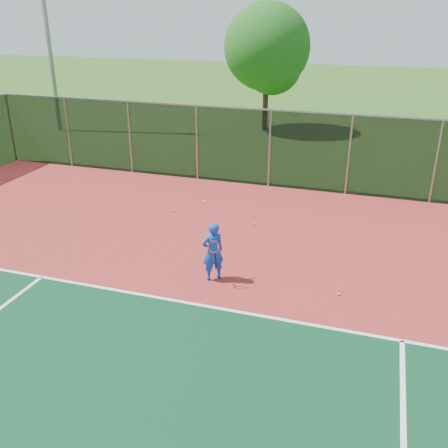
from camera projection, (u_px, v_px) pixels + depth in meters
The scene contains 9 objects.
ground at pixel (280, 423), 8.52m from camera, with size 120.00×120.00×0.00m, color #285217.
court_apron at pixel (300, 352), 10.26m from camera, with size 30.00×20.00×0.02m, color maroon.
fence_back at pixel (349, 154), 18.38m from camera, with size 30.00×0.06×3.03m.
tennis_player at pixel (213, 251), 12.71m from camera, with size 0.69×0.75×2.12m.
practice_ball_0 at pixel (339, 294), 12.26m from camera, with size 0.07×0.07×0.07m, color yellow.
practice_ball_1 at pixel (173, 210), 17.32m from camera, with size 0.07×0.07×0.07m, color yellow.
practice_ball_3 at pixel (255, 223), 16.27m from camera, with size 0.07×0.07×0.07m, color yellow.
practice_ball_4 at pixel (79, 184), 19.88m from camera, with size 0.07×0.07×0.07m, color yellow.
tree_back_left at pixel (268, 51), 27.15m from camera, with size 4.73×4.73×6.95m.
Camera 1 is at (1.05, -6.45, 6.51)m, focal length 40.00 mm.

